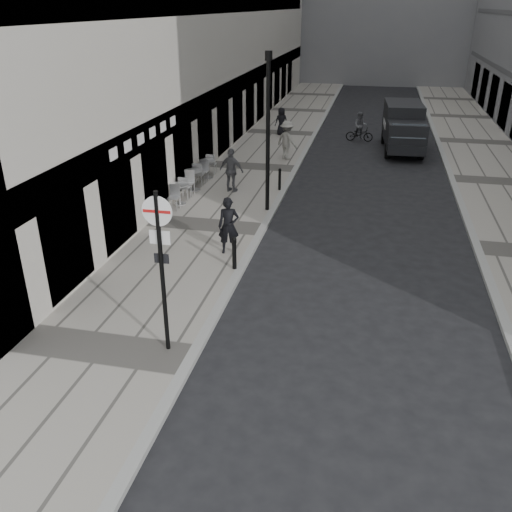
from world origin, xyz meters
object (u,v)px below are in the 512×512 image
Objects in this scene: walking_man at (229,226)px; sign_post at (160,252)px; lamppost at (268,126)px; cyclist at (360,130)px; panel_van at (403,125)px.

walking_man is 5.48m from sign_post.
cyclist is at bearing 77.24° from lamppost.
sign_post is at bearing -101.11° from walking_man.
walking_man is at bearing -95.62° from lamppost.
cyclist is (3.23, 16.55, -0.36)m from walking_man.
walking_man is 1.08× the size of cyclist.
walking_man is at bearing -113.87° from panel_van.
sign_post reaches higher than walking_man.
walking_man is at bearing 89.52° from sign_post.
panel_van is at bearing 58.61° from walking_man.
cyclist is at bearing 81.13° from sign_post.
walking_man is 0.48× the size of sign_post.
panel_van is (5.11, 10.85, -1.89)m from lamppost.
sign_post reaches higher than panel_van.
sign_post is 9.34m from lamppost.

